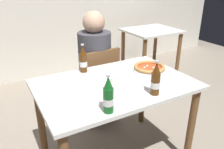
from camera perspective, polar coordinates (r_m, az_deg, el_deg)
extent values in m
cube|color=silver|center=(1.77, 0.79, -2.50)|extent=(1.20, 0.80, 0.03)
cylinder|color=brown|center=(2.04, 19.35, -12.26)|extent=(0.06, 0.06, 0.72)
cylinder|color=brown|center=(2.08, -17.50, -11.32)|extent=(0.06, 0.06, 0.72)
cylinder|color=brown|center=(2.46, 7.72, -4.62)|extent=(0.06, 0.06, 0.72)
cube|color=brown|center=(2.50, -4.33, -2.16)|extent=(0.43, 0.43, 0.04)
cube|color=brown|center=(2.27, -2.20, 1.23)|extent=(0.38, 0.07, 0.40)
cylinder|color=brown|center=(2.81, -2.95, -4.21)|extent=(0.04, 0.04, 0.41)
cylinder|color=brown|center=(2.67, -9.21, -6.08)|extent=(0.04, 0.04, 0.41)
cylinder|color=brown|center=(2.56, 1.07, -7.14)|extent=(0.04, 0.04, 0.41)
cylinder|color=brown|center=(2.41, -5.63, -9.43)|extent=(0.04, 0.04, 0.41)
cube|color=#2D3342|center=(2.58, -4.00, -6.43)|extent=(0.32, 0.28, 0.45)
cylinder|color=#3F3F47|center=(2.37, -4.34, 4.10)|extent=(0.34, 0.34, 0.55)
sphere|color=tan|center=(2.27, -4.63, 13.03)|extent=(0.22, 0.22, 0.22)
cube|color=silver|center=(3.65, 9.99, 10.87)|extent=(0.80, 0.70, 0.03)
cylinder|color=brown|center=(3.33, 8.07, 3.04)|extent=(0.06, 0.06, 0.72)
cylinder|color=brown|center=(3.76, 16.42, 4.71)|extent=(0.06, 0.06, 0.72)
cylinder|color=brown|center=(3.78, 2.79, 5.74)|extent=(0.06, 0.06, 0.72)
cylinder|color=brown|center=(4.17, 10.82, 7.04)|extent=(0.06, 0.06, 0.72)
cylinder|color=white|center=(2.02, 9.42, 1.32)|extent=(0.30, 0.30, 0.01)
cylinder|color=#CC4723|center=(2.02, 9.44, 1.61)|extent=(0.21, 0.21, 0.01)
torus|color=#B78447|center=(2.02, 9.46, 1.90)|extent=(0.28, 0.28, 0.03)
sphere|color=silver|center=(2.02, 8.20, 1.68)|extent=(0.02, 0.02, 0.02)
sphere|color=silver|center=(2.03, 10.44, 1.62)|extent=(0.02, 0.02, 0.02)
sphere|color=silver|center=(2.05, 8.84, 2.06)|extent=(0.02, 0.02, 0.02)
cylinder|color=#14591E|center=(1.36, -0.93, -6.51)|extent=(0.06, 0.06, 0.16)
cone|color=#14591E|center=(1.30, -0.97, -2.03)|extent=(0.05, 0.05, 0.07)
cylinder|color=#B7B7BC|center=(1.28, -0.98, -0.28)|extent=(0.03, 0.03, 0.01)
cylinder|color=white|center=(1.36, -0.93, -6.80)|extent=(0.07, 0.07, 0.04)
cylinder|color=#512D0F|center=(1.95, -7.25, 2.92)|extent=(0.06, 0.06, 0.16)
cone|color=#512D0F|center=(1.91, -7.43, 6.22)|extent=(0.05, 0.05, 0.07)
cylinder|color=#B7B7BC|center=(1.90, -7.50, 7.47)|extent=(0.03, 0.03, 0.01)
cylinder|color=white|center=(1.95, -7.24, 2.70)|extent=(0.07, 0.07, 0.04)
cylinder|color=#512D0F|center=(1.59, 10.88, -2.28)|extent=(0.06, 0.06, 0.16)
cone|color=#512D0F|center=(1.54, 11.20, 1.66)|extent=(0.05, 0.05, 0.07)
cylinder|color=#B7B7BC|center=(1.53, 11.33, 3.17)|extent=(0.03, 0.03, 0.01)
cylinder|color=white|center=(1.59, 10.85, -2.54)|extent=(0.07, 0.07, 0.04)
cube|color=white|center=(1.84, -0.08, -0.75)|extent=(0.21, 0.21, 0.00)
cube|color=silver|center=(1.85, 0.46, -0.50)|extent=(0.07, 0.18, 0.00)
cube|color=silver|center=(1.83, -0.63, -0.75)|extent=(0.02, 0.17, 0.00)
cylinder|color=white|center=(1.65, -0.01, -2.05)|extent=(0.07, 0.07, 0.09)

